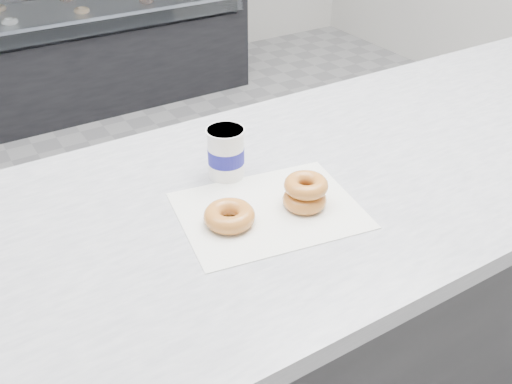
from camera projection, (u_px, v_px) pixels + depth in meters
ground at (216, 305)px, 2.14m from camera, size 5.00×5.00×0.00m
counter at (320, 319)px, 1.47m from camera, size 3.06×0.76×0.90m
display_case at (43, 28)px, 3.38m from camera, size 2.40×0.74×1.25m
wax_paper at (269, 210)px, 1.10m from camera, size 0.38×0.31×0.00m
donut_single at (229, 216)px, 1.05m from camera, size 0.10×0.10×0.03m
donut_stack at (305, 192)px, 1.09m from camera, size 0.09×0.09×0.06m
coffee_cup at (226, 153)px, 1.18m from camera, size 0.09×0.09×0.11m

